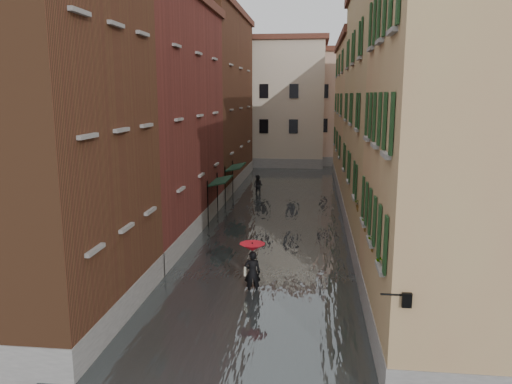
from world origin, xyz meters
The scene contains 16 objects.
ground centered at (0.00, 0.00, 0.00)m, with size 120.00×120.00×0.00m, color #5F6062.
floodwater centered at (0.00, 13.00, 0.10)m, with size 10.00×60.00×0.20m, color #474D4E.
building_left_near centered at (-7.00, -2.00, 6.50)m, with size 6.00×8.00×13.00m, color brown.
building_left_mid centered at (-7.00, 9.00, 6.25)m, with size 6.00×14.00×12.50m, color maroon.
building_left_far centered at (-7.00, 24.00, 7.00)m, with size 6.00×16.00×14.00m, color brown.
building_right_near centered at (7.00, -2.00, 5.75)m, with size 6.00×8.00×11.50m, color #A87E56.
building_right_mid centered at (7.00, 9.00, 6.50)m, with size 6.00×14.00×13.00m, color #9D875F.
building_right_far centered at (7.00, 24.00, 5.75)m, with size 6.00×16.00×11.50m, color #A87E56.
building_end_cream centered at (-3.00, 38.00, 6.50)m, with size 12.00×9.00×13.00m, color #BCA995.
building_end_pink centered at (6.00, 40.00, 6.00)m, with size 10.00×9.00×12.00m, color #C8A28D.
awning_near centered at (-3.49, 12.05, 2.47)m, with size 1.09×2.99×2.80m.
awning_far centered at (-3.48, 17.91, 2.47)m, with size 1.09×3.29×2.80m.
wall_lantern centered at (4.33, -6.00, 3.01)m, with size 0.71×0.22×0.35m.
window_planters centered at (4.12, -0.74, 3.51)m, with size 0.59×8.33×0.84m.
pedestrian_main centered at (-0.15, 1.00, 1.27)m, with size 1.02×1.02×2.06m.
pedestrian_far centered at (-2.09, 20.18, 0.80)m, with size 0.78×0.61×1.60m, color black.
Camera 1 is at (2.13, -17.24, 7.69)m, focal length 35.00 mm.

